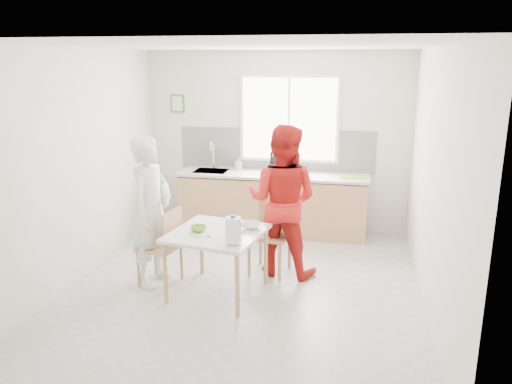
{
  "coord_description": "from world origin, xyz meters",
  "views": [
    {
      "loc": [
        1.18,
        -5.2,
        2.57
      ],
      "look_at": [
        0.1,
        0.2,
        1.1
      ],
      "focal_mm": 35.0,
      "sensor_mm": 36.0,
      "label": 1
    }
  ],
  "objects_px": {
    "bowl_white": "(251,226)",
    "wine_bottle_a": "(272,162)",
    "chair_far": "(272,229)",
    "bowl_green": "(199,228)",
    "wine_bottle_b": "(275,163)",
    "milk_jug": "(234,230)",
    "dining_table": "(217,238)",
    "chair_left": "(164,243)",
    "person_white": "(152,211)",
    "person_red": "(282,201)"
  },
  "relations": [
    {
      "from": "bowl_white",
      "to": "wine_bottle_a",
      "type": "bearing_deg",
      "value": 92.85
    },
    {
      "from": "chair_left",
      "to": "dining_table",
      "type": "bearing_deg",
      "value": 90.0
    },
    {
      "from": "dining_table",
      "to": "wine_bottle_a",
      "type": "relative_size",
      "value": 3.45
    },
    {
      "from": "person_white",
      "to": "wine_bottle_a",
      "type": "bearing_deg",
      "value": -16.56
    },
    {
      "from": "chair_far",
      "to": "wine_bottle_b",
      "type": "height_order",
      "value": "wine_bottle_b"
    },
    {
      "from": "bowl_green",
      "to": "milk_jug",
      "type": "xyz_separation_m",
      "value": [
        0.48,
        -0.32,
        0.13
      ]
    },
    {
      "from": "chair_left",
      "to": "chair_far",
      "type": "relative_size",
      "value": 0.92
    },
    {
      "from": "chair_far",
      "to": "bowl_white",
      "type": "bearing_deg",
      "value": -94.97
    },
    {
      "from": "chair_left",
      "to": "milk_jug",
      "type": "bearing_deg",
      "value": 74.47
    },
    {
      "from": "wine_bottle_a",
      "to": "bowl_white",
      "type": "bearing_deg",
      "value": -87.15
    },
    {
      "from": "bowl_white",
      "to": "wine_bottle_a",
      "type": "distance_m",
      "value": 2.08
    },
    {
      "from": "bowl_white",
      "to": "person_red",
      "type": "bearing_deg",
      "value": 62.59
    },
    {
      "from": "person_white",
      "to": "wine_bottle_b",
      "type": "relative_size",
      "value": 5.84
    },
    {
      "from": "person_white",
      "to": "person_red",
      "type": "xyz_separation_m",
      "value": [
        1.43,
        0.59,
        0.04
      ]
    },
    {
      "from": "person_white",
      "to": "wine_bottle_b",
      "type": "bearing_deg",
      "value": -17.88
    },
    {
      "from": "chair_far",
      "to": "milk_jug",
      "type": "xyz_separation_m",
      "value": [
        -0.22,
        -1.08,
        0.35
      ]
    },
    {
      "from": "chair_left",
      "to": "bowl_white",
      "type": "height_order",
      "value": "chair_left"
    },
    {
      "from": "person_red",
      "to": "bowl_white",
      "type": "distance_m",
      "value": 0.62
    },
    {
      "from": "milk_jug",
      "to": "wine_bottle_a",
      "type": "bearing_deg",
      "value": 100.71
    },
    {
      "from": "person_white",
      "to": "dining_table",
      "type": "bearing_deg",
      "value": -90.0
    },
    {
      "from": "bowl_white",
      "to": "wine_bottle_a",
      "type": "height_order",
      "value": "wine_bottle_a"
    },
    {
      "from": "person_red",
      "to": "chair_far",
      "type": "bearing_deg",
      "value": -0.23
    },
    {
      "from": "person_red",
      "to": "wine_bottle_a",
      "type": "distance_m",
      "value": 1.58
    },
    {
      "from": "person_white",
      "to": "milk_jug",
      "type": "bearing_deg",
      "value": -103.63
    },
    {
      "from": "person_white",
      "to": "bowl_green",
      "type": "xyz_separation_m",
      "value": [
        0.61,
        -0.16,
        -0.11
      ]
    },
    {
      "from": "chair_far",
      "to": "bowl_white",
      "type": "relative_size",
      "value": 4.33
    },
    {
      "from": "wine_bottle_a",
      "to": "wine_bottle_b",
      "type": "height_order",
      "value": "wine_bottle_a"
    },
    {
      "from": "person_red",
      "to": "bowl_green",
      "type": "bearing_deg",
      "value": 52.09
    },
    {
      "from": "wine_bottle_b",
      "to": "person_white",
      "type": "bearing_deg",
      "value": -117.81
    },
    {
      "from": "chair_far",
      "to": "bowl_green",
      "type": "bearing_deg",
      "value": -122.15
    },
    {
      "from": "person_red",
      "to": "wine_bottle_a",
      "type": "bearing_deg",
      "value": -66.06
    },
    {
      "from": "dining_table",
      "to": "wine_bottle_b",
      "type": "height_order",
      "value": "wine_bottle_b"
    },
    {
      "from": "bowl_green",
      "to": "person_white",
      "type": "bearing_deg",
      "value": 165.51
    },
    {
      "from": "person_white",
      "to": "wine_bottle_a",
      "type": "relative_size",
      "value": 5.48
    },
    {
      "from": "wine_bottle_a",
      "to": "wine_bottle_b",
      "type": "xyz_separation_m",
      "value": [
        0.04,
        -0.03,
        -0.01
      ]
    },
    {
      "from": "chair_far",
      "to": "person_red",
      "type": "relative_size",
      "value": 0.54
    },
    {
      "from": "person_red",
      "to": "bowl_green",
      "type": "relative_size",
      "value": 10.46
    },
    {
      "from": "person_white",
      "to": "chair_left",
      "type": "bearing_deg",
      "value": -90.0
    },
    {
      "from": "wine_bottle_a",
      "to": "milk_jug",
      "type": "bearing_deg",
      "value": -89.22
    },
    {
      "from": "bowl_green",
      "to": "bowl_white",
      "type": "distance_m",
      "value": 0.58
    },
    {
      "from": "chair_left",
      "to": "chair_far",
      "type": "bearing_deg",
      "value": 128.67
    },
    {
      "from": "person_red",
      "to": "wine_bottle_a",
      "type": "height_order",
      "value": "person_red"
    },
    {
      "from": "bowl_green",
      "to": "milk_jug",
      "type": "distance_m",
      "value": 0.59
    },
    {
      "from": "chair_far",
      "to": "wine_bottle_b",
      "type": "relative_size",
      "value": 3.3
    },
    {
      "from": "wine_bottle_a",
      "to": "bowl_green",
      "type": "bearing_deg",
      "value": -101.03
    },
    {
      "from": "person_red",
      "to": "bowl_green",
      "type": "distance_m",
      "value": 1.12
    },
    {
      "from": "chair_far",
      "to": "bowl_green",
      "type": "distance_m",
      "value": 1.06
    },
    {
      "from": "person_white",
      "to": "bowl_green",
      "type": "height_order",
      "value": "person_white"
    },
    {
      "from": "dining_table",
      "to": "chair_left",
      "type": "bearing_deg",
      "value": 170.07
    },
    {
      "from": "bowl_white",
      "to": "wine_bottle_b",
      "type": "relative_size",
      "value": 0.76
    }
  ]
}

